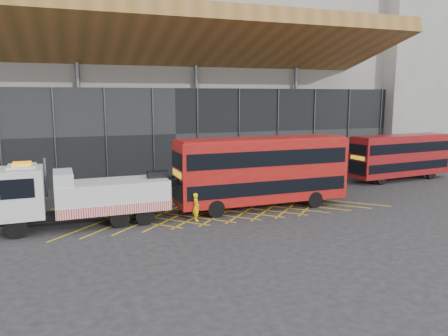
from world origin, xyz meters
name	(u,v)px	position (x,y,z in m)	size (l,w,h in m)	color
ground_plane	(188,211)	(0.00, 0.00, 0.00)	(120.00, 120.00, 0.00)	#242426
road_markings	(223,208)	(2.40, 0.00, 0.01)	(21.56, 7.16, 0.01)	gold
construction_building	(158,79)	(1.92, 18.40, 8.98)	(55.00, 23.97, 18.00)	gray
east_building	(411,73)	(32.00, 16.00, 10.00)	(15.00, 12.00, 20.00)	gray
recovery_truck	(79,195)	(-6.61, -1.12, 1.78)	(11.05, 2.82, 3.85)	black
bus_towed	(262,169)	(4.79, -0.83, 2.58)	(11.44, 2.79, 4.64)	#9E0F0C
bus_second	(400,155)	(20.35, 3.99, 2.20)	(9.91, 3.22, 3.96)	maroon
worker	(196,207)	(-0.12, -2.30, 0.83)	(0.61, 0.40, 1.67)	yellow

